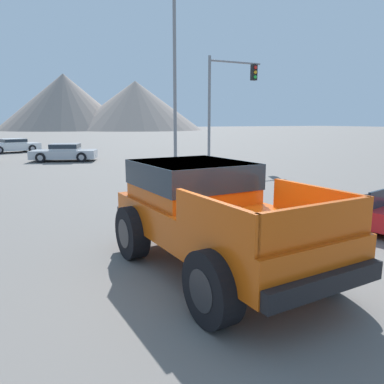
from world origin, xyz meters
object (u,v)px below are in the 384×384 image
(orange_pickup_truck, at_px, (208,209))
(traffic_light_main, at_px, (229,91))
(parked_car_silver, at_px, (64,152))
(street_lamp_post, at_px, (175,65))
(parked_car_white, at_px, (12,145))

(orange_pickup_truck, bearing_deg, traffic_light_main, 53.48)
(parked_car_silver, bearing_deg, orange_pickup_truck, -161.10)
(orange_pickup_truck, distance_m, street_lamp_post, 10.64)
(orange_pickup_truck, bearing_deg, parked_car_silver, 85.49)
(parked_car_white, xyz_separation_m, street_lamp_post, (6.29, -19.71, 4.26))
(street_lamp_post, bearing_deg, parked_car_white, 107.70)
(street_lamp_post, bearing_deg, parked_car_silver, 107.23)
(orange_pickup_truck, xyz_separation_m, traffic_light_main, (8.63, 13.66, 3.21))
(parked_car_white, xyz_separation_m, traffic_light_main, (11.53, -15.39, 3.67))
(traffic_light_main, xyz_separation_m, street_lamp_post, (-5.24, -4.32, 0.58))
(orange_pickup_truck, xyz_separation_m, parked_car_silver, (0.10, 19.96, -0.47))
(orange_pickup_truck, distance_m, parked_car_white, 29.19)
(parked_car_white, height_order, street_lamp_post, street_lamp_post)
(traffic_light_main, relative_size, street_lamp_post, 0.76)
(orange_pickup_truck, distance_m, traffic_light_main, 16.47)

